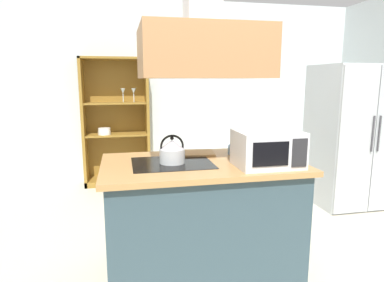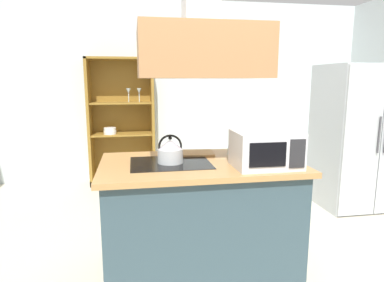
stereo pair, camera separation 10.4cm
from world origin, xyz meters
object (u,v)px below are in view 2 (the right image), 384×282
refrigerator (358,137)px  microwave (266,149)px  cutting_board (193,153)px  kettle (170,151)px  fruit_bowl (244,149)px  dish_cabinet (122,128)px

refrigerator → microwave: (-1.73, -1.34, 0.18)m
cutting_board → refrigerator: bearing=21.1°
refrigerator → cutting_board: bearing=-158.9°
microwave → cutting_board: bearing=131.1°
refrigerator → kettle: size_ratio=7.85×
kettle → fruit_bowl: size_ratio=0.81×
microwave → fruit_bowl: (-0.02, 0.43, -0.09)m
kettle → cutting_board: size_ratio=0.64×
cutting_board → microwave: 0.68m
microwave → dish_cabinet: bearing=111.6°
cutting_board → dish_cabinet: bearing=106.2°
refrigerator → fruit_bowl: refrigerator is taller
refrigerator → cutting_board: refrigerator is taller
refrigerator → fruit_bowl: size_ratio=6.36×
dish_cabinet → fruit_bowl: 2.61m
microwave → kettle: bearing=160.7°
refrigerator → microwave: 2.19m
refrigerator → fruit_bowl: 1.97m
kettle → fruit_bowl: kettle is taller
cutting_board → microwave: microwave is taller
kettle → fruit_bowl: 0.68m
refrigerator → kettle: refrigerator is taller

